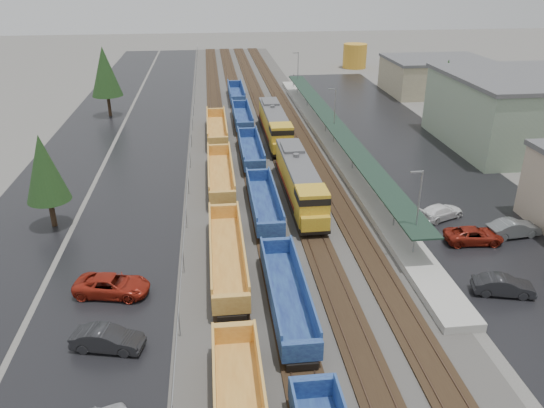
{
  "coord_description": "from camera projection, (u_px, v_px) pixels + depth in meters",
  "views": [
    {
      "loc": [
        -6.78,
        -17.01,
        22.8
      ],
      "look_at": [
        -1.42,
        28.16,
        2.0
      ],
      "focal_mm": 35.0,
      "sensor_mm": 36.0,
      "label": 1
    }
  ],
  "objects": [
    {
      "name": "tree_east",
      "position": [
        446.0,
        84.0,
        78.25
      ],
      "size": [
        4.4,
        4.4,
        10.0
      ],
      "color": "#332316",
      "rests_on": "ground"
    },
    {
      "name": "parked_car_west_c",
      "position": [
        112.0,
        285.0,
        39.62
      ],
      "size": [
        3.63,
        5.98,
        1.55
      ],
      "primitive_type": "imported",
      "rotation": [
        0.0,
        0.0,
        1.37
      ],
      "color": "maroon",
      "rests_on": "ground"
    },
    {
      "name": "well_string_yellow",
      "position": [
        227.0,
        255.0,
        42.95
      ],
      "size": [
        2.71,
        87.44,
        2.41
      ],
      "color": "#BF8035",
      "rests_on": "ground"
    },
    {
      "name": "west_road",
      "position": [
        86.0,
        134.0,
        77.08
      ],
      "size": [
        9.0,
        160.0,
        0.02
      ],
      "primitive_type": "cube",
      "color": "black",
      "rests_on": "ground"
    },
    {
      "name": "parked_car_east_b",
      "position": [
        474.0,
        235.0,
        47.0
      ],
      "size": [
        2.72,
        5.28,
        1.42
      ],
      "primitive_type": "imported",
      "rotation": [
        0.0,
        0.0,
        1.5
      ],
      "color": "maroon",
      "rests_on": "ground"
    },
    {
      "name": "tree_west_far",
      "position": [
        105.0,
        72.0,
        83.36
      ],
      "size": [
        4.84,
        4.84,
        11.0
      ],
      "color": "#332316",
      "rests_on": "ground"
    },
    {
      "name": "station_platform",
      "position": [
        333.0,
        142.0,
        71.44
      ],
      "size": [
        3.0,
        80.0,
        8.0
      ],
      "color": "#9E9B93",
      "rests_on": "ground"
    },
    {
      "name": "parked_car_east_c",
      "position": [
        441.0,
        212.0,
        51.44
      ],
      "size": [
        3.73,
        5.25,
        1.41
      ],
      "primitive_type": "imported",
      "rotation": [
        0.0,
        0.0,
        1.97
      ],
      "color": "white",
      "rests_on": "ground"
    },
    {
      "name": "distant_hills",
      "position": [
        331.0,
        22.0,
        220.63
      ],
      "size": [
        301.0,
        140.0,
        25.2
      ],
      "color": "#4E5F4A",
      "rests_on": "ground"
    },
    {
      "name": "parked_car_west_b",
      "position": [
        107.0,
        339.0,
        33.99
      ],
      "size": [
        2.64,
        4.88,
        1.52
      ],
      "primitive_type": "imported",
      "rotation": [
        0.0,
        0.0,
        1.34
      ],
      "color": "black",
      "rests_on": "ground"
    },
    {
      "name": "locomotive_lead",
      "position": [
        300.0,
        181.0,
        54.41
      ],
      "size": [
        2.85,
        18.75,
        4.24
      ],
      "color": "black",
      "rests_on": "ground"
    },
    {
      "name": "parked_car_east_e",
      "position": [
        514.0,
        228.0,
        48.04
      ],
      "size": [
        2.25,
        5.03,
        1.6
      ],
      "primitive_type": "imported",
      "rotation": [
        0.0,
        0.0,
        1.69
      ],
      "color": "#5B5F61",
      "rests_on": "ground"
    },
    {
      "name": "chainlink_fence",
      "position": [
        192.0,
        123.0,
        76.66
      ],
      "size": [
        0.08,
        160.04,
        2.02
      ],
      "color": "gray",
      "rests_on": "ground"
    },
    {
      "name": "storage_tank",
      "position": [
        355.0,
        56.0,
        124.41
      ],
      "size": [
        5.5,
        5.5,
        5.5
      ],
      "primitive_type": "cylinder",
      "color": "gold",
      "rests_on": "ground"
    },
    {
      "name": "locomotive_trail",
      "position": [
        275.0,
        125.0,
        73.38
      ],
      "size": [
        2.85,
        18.75,
        4.24
      ],
      "color": "black",
      "rests_on": "ground"
    },
    {
      "name": "parked_car_east_a",
      "position": [
        503.0,
        286.0,
        39.65
      ],
      "size": [
        2.63,
        4.75,
        1.48
      ],
      "primitive_type": "imported",
      "rotation": [
        0.0,
        0.0,
        1.32
      ],
      "color": "black",
      "rests_on": "ground"
    },
    {
      "name": "west_parking_lot",
      "position": [
        155.0,
        132.0,
        78.15
      ],
      "size": [
        10.0,
        160.0,
        0.02
      ],
      "primitive_type": "cube",
      "color": "black",
      "rests_on": "ground"
    },
    {
      "name": "well_string_blue",
      "position": [
        264.0,
        203.0,
        52.34
      ],
      "size": [
        2.58,
        109.92,
        2.29
      ],
      "color": "navy",
      "rests_on": "ground"
    },
    {
      "name": "trackbed",
      "position": [
        257.0,
        127.0,
        79.69
      ],
      "size": [
        14.6,
        160.0,
        0.22
      ],
      "color": "black",
      "rests_on": "ground"
    },
    {
      "name": "east_commuter_lot",
      "position": [
        401.0,
        144.0,
        72.75
      ],
      "size": [
        16.0,
        100.0,
        0.02
      ],
      "primitive_type": "cube",
      "color": "black",
      "rests_on": "ground"
    },
    {
      "name": "ballast_strip",
      "position": [
        257.0,
        128.0,
        79.74
      ],
      "size": [
        20.0,
        160.0,
        0.08
      ],
      "primitive_type": "cube",
      "color": "#302D2B",
      "rests_on": "ground"
    },
    {
      "name": "tree_west_near",
      "position": [
        44.0,
        168.0,
        47.89
      ],
      "size": [
        3.96,
        3.96,
        9.0
      ],
      "color": "#332316",
      "rests_on": "ground"
    }
  ]
}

